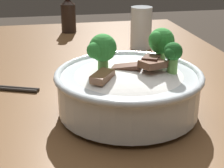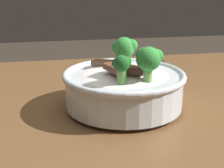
{
  "view_description": "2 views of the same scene",
  "coord_description": "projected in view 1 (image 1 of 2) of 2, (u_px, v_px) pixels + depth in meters",
  "views": [
    {
      "loc": [
        -0.67,
        0.09,
        1.07
      ],
      "look_at": [
        -0.09,
        -0.03,
        0.83
      ],
      "focal_mm": 56.25,
      "sensor_mm": 36.0,
      "label": 1
    },
    {
      "loc": [
        -0.26,
        -0.68,
        1.05
      ],
      "look_at": [
        -0.14,
        -0.02,
        0.83
      ],
      "focal_mm": 51.47,
      "sensor_mm": 36.0,
      "label": 2
    }
  ],
  "objects": [
    {
      "name": "drinking_glass",
      "position": [
        141.0,
        31.0,
        1.02
      ],
      "size": [
        0.06,
        0.06,
        0.12
      ],
      "color": "white",
      "rests_on": "dining_table"
    },
    {
      "name": "rice_bowl",
      "position": [
        129.0,
        85.0,
        0.61
      ],
      "size": [
        0.26,
        0.26,
        0.15
      ],
      "color": "silver",
      "rests_on": "dining_table"
    },
    {
      "name": "soy_sauce_bottle",
      "position": [
        67.0,
        15.0,
        1.2
      ],
      "size": [
        0.05,
        0.05,
        0.13
      ],
      "color": "black",
      "rests_on": "dining_table"
    },
    {
      "name": "dining_table",
      "position": [
        91.0,
        128.0,
        0.76
      ],
      "size": [
        1.37,
        0.82,
        0.78
      ],
      "color": "brown",
      "rests_on": "ground"
    }
  ]
}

